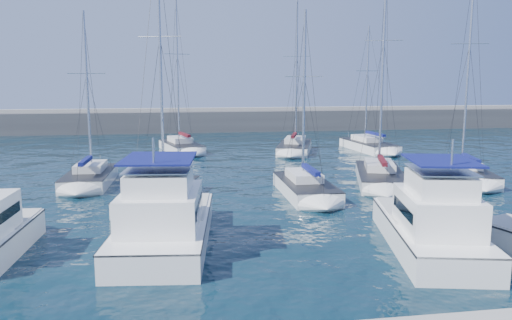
{
  "coord_description": "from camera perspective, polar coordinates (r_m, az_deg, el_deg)",
  "views": [
    {
      "loc": [
        -6.67,
        -23.0,
        7.6
      ],
      "look_at": [
        -2.18,
        5.18,
        3.0
      ],
      "focal_mm": 35.0,
      "sensor_mm": 36.0,
      "label": 1
    }
  ],
  "objects": [
    {
      "name": "ground",
      "position": [
        25.13,
        6.85,
        -8.52
      ],
      "size": [
        220.0,
        220.0,
        0.0
      ],
      "primitive_type": "plane",
      "color": "black",
      "rests_on": "ground"
    },
    {
      "name": "breakwater",
      "position": [
        75.58,
        -3.98,
        4.17
      ],
      "size": [
        160.0,
        6.0,
        4.45
      ],
      "color": "#424244",
      "rests_on": "ground"
    },
    {
      "name": "motor_yacht_port_inner",
      "position": [
        23.46,
        -10.45,
        -7.0
      ],
      "size": [
        5.09,
        10.35,
        4.69
      ],
      "rotation": [
        0.0,
        0.0,
        -0.12
      ],
      "color": "white",
      "rests_on": "ground"
    },
    {
      "name": "motor_yacht_stbd_inner",
      "position": [
        23.8,
        19.4,
        -7.14
      ],
      "size": [
        5.38,
        9.79,
        4.69
      ],
      "rotation": [
        0.0,
        0.0,
        -0.22
      ],
      "color": "white",
      "rests_on": "ground"
    },
    {
      "name": "sailboat_mid_a",
      "position": [
        38.57,
        -18.43,
        -1.91
      ],
      "size": [
        3.27,
        7.46,
        12.82
      ],
      "rotation": [
        0.0,
        0.0,
        -0.03
      ],
      "color": "silver",
      "rests_on": "ground"
    },
    {
      "name": "sailboat_mid_b",
      "position": [
        31.8,
        -10.87,
        -3.84
      ],
      "size": [
        5.3,
        9.02,
        16.38
      ],
      "rotation": [
        0.0,
        0.0,
        -0.28
      ],
      "color": "silver",
      "rests_on": "ground"
    },
    {
      "name": "sailboat_mid_c",
      "position": [
        33.35,
        5.65,
        -3.17
      ],
      "size": [
        2.98,
        7.59,
        12.42
      ],
      "rotation": [
        0.0,
        0.0,
        -0.0
      ],
      "color": "white",
      "rests_on": "ground"
    },
    {
      "name": "sailboat_mid_d",
      "position": [
        38.21,
        13.94,
        -1.77
      ],
      "size": [
        5.74,
        9.48,
        16.79
      ],
      "rotation": [
        0.0,
        0.0,
        -0.31
      ],
      "color": "silver",
      "rests_on": "ground"
    },
    {
      "name": "sailboat_mid_e",
      "position": [
        40.94,
        22.7,
        -1.47
      ],
      "size": [
        4.9,
        8.07,
        16.47
      ],
      "rotation": [
        0.0,
        0.0,
        -0.26
      ],
      "color": "white",
      "rests_on": "ground"
    },
    {
      "name": "sailboat_back_a",
      "position": [
        53.97,
        -8.54,
        1.55
      ],
      "size": [
        4.98,
        8.42,
        16.52
      ],
      "rotation": [
        0.0,
        0.0,
        0.26
      ],
      "color": "white",
      "rests_on": "ground"
    },
    {
      "name": "sailboat_back_b",
      "position": [
        53.13,
        4.46,
        1.49
      ],
      "size": [
        5.62,
        8.95,
        16.13
      ],
      "rotation": [
        0.0,
        0.0,
        -0.32
      ],
      "color": "silver",
      "rests_on": "ground"
    },
    {
      "name": "sailboat_back_c",
      "position": [
        55.69,
        12.72,
        1.61
      ],
      "size": [
        3.82,
        9.04,
        13.65
      ],
      "rotation": [
        0.0,
        0.0,
        0.09
      ],
      "color": "white",
      "rests_on": "ground"
    }
  ]
}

